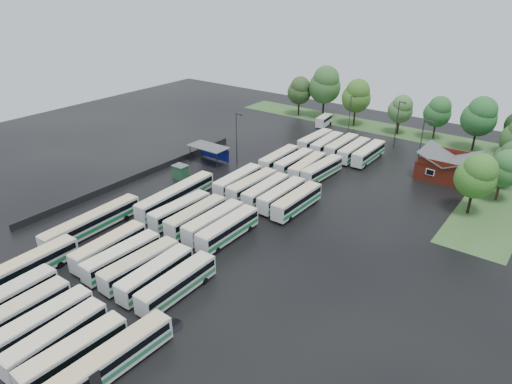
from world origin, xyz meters
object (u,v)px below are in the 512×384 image
Objects in this scene: brick_building at (448,169)px; artic_bus_east at (96,371)px; minibus at (324,120)px; artic_bus_west_a at (14,273)px.

artic_bus_east is at bearing -99.79° from brick_building.
minibus is at bearing 107.37° from artic_bus_east.
artic_bus_east is (21.03, -3.32, 0.01)m from artic_bus_west_a.
brick_building reaches higher than minibus.
brick_building is 0.61× the size of artic_bus_east.
artic_bus_east is at bearing -81.25° from minibus.
brick_building is 73.54m from artic_bus_west_a.
artic_bus_west_a is 0.99× the size of artic_bus_east.
artic_bus_west_a is 80.97m from minibus.
artic_bus_west_a is 2.72× the size of minibus.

